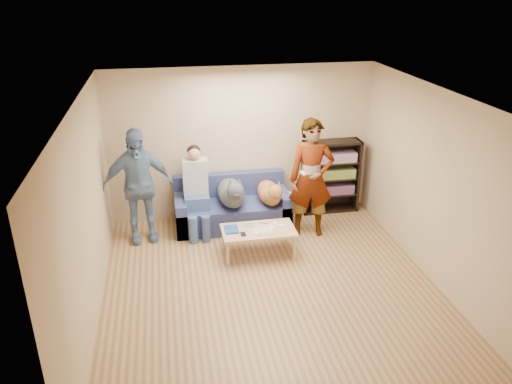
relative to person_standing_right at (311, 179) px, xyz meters
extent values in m
plane|color=#8D603B|center=(-0.95, -1.54, -0.96)|extent=(5.00, 5.00, 0.00)
plane|color=white|center=(-0.95, -1.54, 1.64)|extent=(5.00, 5.00, 0.00)
plane|color=tan|center=(-0.95, 0.96, 0.34)|extent=(4.50, 0.00, 4.50)
plane|color=tan|center=(-0.95, -4.04, 0.34)|extent=(4.50, 0.00, 4.50)
plane|color=tan|center=(-3.20, -1.54, 0.34)|extent=(0.00, 5.00, 5.00)
plane|color=tan|center=(1.30, -1.54, 0.34)|extent=(0.00, 5.00, 5.00)
ellipsoid|color=silver|center=(-0.35, 0.41, -0.46)|extent=(0.42, 0.36, 0.15)
imported|color=gray|center=(0.00, 0.00, 0.00)|extent=(0.77, 0.57, 1.93)
imported|color=#6E85B1|center=(-2.69, 0.28, -0.03)|extent=(1.14, 0.61, 1.86)
cube|color=silver|center=(-0.20, -0.20, 0.18)|extent=(0.07, 0.14, 0.03)
cube|color=#1C499B|center=(-1.35, -0.48, -0.53)|extent=(0.20, 0.26, 0.03)
cube|color=silver|center=(-0.90, -0.63, -0.54)|extent=(0.26, 0.20, 0.02)
cube|color=beige|center=(-0.87, -0.61, -0.52)|extent=(0.22, 0.17, 0.01)
cube|color=silver|center=(-1.07, -0.41, -0.52)|extent=(0.11, 0.06, 0.05)
cube|color=white|center=(-0.67, -0.43, -0.53)|extent=(0.04, 0.13, 0.03)
cube|color=white|center=(-0.59, -0.51, -0.53)|extent=(0.09, 0.06, 0.03)
cylinder|color=white|center=(-0.75, -0.55, -0.53)|extent=(0.07, 0.07, 0.02)
cylinder|color=white|center=(-0.75, -0.47, -0.53)|extent=(0.07, 0.07, 0.02)
cylinder|color=orange|center=(-0.97, -0.69, -0.54)|extent=(0.13, 0.06, 0.01)
cylinder|color=black|center=(-0.83, -0.35, -0.54)|extent=(0.13, 0.08, 0.01)
cube|color=black|center=(-1.20, -0.65, -0.54)|extent=(0.07, 0.12, 0.02)
cube|color=#515B93|center=(-1.20, 0.51, -0.75)|extent=(1.90, 0.85, 0.42)
cube|color=#515B93|center=(-1.20, 0.85, -0.34)|extent=(1.90, 0.18, 0.40)
cube|color=#515B93|center=(-2.06, 0.51, -0.67)|extent=(0.18, 0.85, 0.58)
cube|color=#515B93|center=(-0.34, 0.51, -0.67)|extent=(0.18, 0.85, 0.58)
cube|color=#415990|center=(-1.79, 0.43, -0.43)|extent=(0.40, 0.38, 0.22)
cylinder|color=#446995|center=(-1.89, 0.01, -0.75)|extent=(0.14, 0.14, 0.47)
cylinder|color=#435894|center=(-1.69, 0.01, -0.75)|extent=(0.14, 0.14, 0.47)
cube|color=#A9A8AD|center=(-1.79, 0.53, -0.04)|extent=(0.40, 0.24, 0.58)
sphere|color=tan|center=(-1.79, 0.53, 0.36)|extent=(0.21, 0.21, 0.21)
ellipsoid|color=black|center=(-1.79, 0.56, 0.39)|extent=(0.22, 0.22, 0.19)
ellipsoid|color=#53575E|center=(-1.22, 0.48, -0.35)|extent=(0.44, 0.93, 0.39)
sphere|color=#51535C|center=(-1.22, 0.15, -0.26)|extent=(0.33, 0.33, 0.33)
sphere|color=#494D53|center=(-1.22, -0.02, -0.11)|extent=(0.27, 0.27, 0.27)
cube|color=black|center=(-1.22, -0.15, -0.14)|extent=(0.08, 0.13, 0.08)
cone|color=#4F5159|center=(-1.29, 0.00, 0.04)|extent=(0.08, 0.08, 0.13)
cone|color=#50545A|center=(-1.15, 0.00, 0.04)|extent=(0.08, 0.08, 0.13)
cylinder|color=#4B4C55|center=(-1.22, 0.90, -0.39)|extent=(0.05, 0.30, 0.18)
ellipsoid|color=#B17636|center=(-0.59, 0.43, -0.38)|extent=(0.38, 0.79, 0.33)
sphere|color=#AE7E35|center=(-0.59, 0.13, -0.30)|extent=(0.28, 0.28, 0.28)
sphere|color=#BF7A3A|center=(-0.59, -0.03, -0.17)|extent=(0.23, 0.23, 0.23)
cube|color=#53301C|center=(-0.59, -0.15, -0.20)|extent=(0.07, 0.11, 0.07)
cone|color=#C6613C|center=(-0.65, -0.01, -0.05)|extent=(0.07, 0.07, 0.11)
cone|color=#A56D32|center=(-0.53, -0.01, -0.05)|extent=(0.07, 0.07, 0.11)
cylinder|color=#AE5A35|center=(-0.59, 0.82, -0.41)|extent=(0.04, 0.26, 0.15)
cube|color=#D8A985|center=(-0.95, -0.53, -0.56)|extent=(1.10, 0.60, 0.04)
cylinder|color=tan|center=(-1.45, -0.78, -0.77)|extent=(0.05, 0.05, 0.38)
cylinder|color=tan|center=(-0.45, -0.78, -0.77)|extent=(0.05, 0.05, 0.38)
cylinder|color=tan|center=(-1.45, -0.28, -0.77)|extent=(0.05, 0.05, 0.38)
cylinder|color=tan|center=(-0.45, -0.28, -0.77)|extent=(0.05, 0.05, 0.38)
cube|color=black|center=(0.12, 0.78, -0.31)|extent=(0.04, 0.34, 1.30)
cube|color=black|center=(1.08, 0.78, -0.31)|extent=(0.04, 0.34, 1.30)
cube|color=black|center=(0.60, 0.78, 0.32)|extent=(1.00, 0.34, 0.04)
cube|color=black|center=(0.60, 0.78, -0.94)|extent=(1.00, 0.34, 0.04)
cube|color=black|center=(0.60, 0.94, -0.31)|extent=(1.00, 0.02, 1.30)
cube|color=black|center=(0.60, 0.78, -0.64)|extent=(0.94, 0.32, 0.03)
cube|color=black|center=(0.60, 0.78, -0.34)|extent=(0.94, 0.32, 0.02)
cube|color=black|center=(0.60, 0.78, -0.04)|extent=(0.94, 0.32, 0.02)
cube|color=#B23333|center=(0.60, 0.76, -0.55)|extent=(0.84, 0.24, 0.17)
cube|color=gold|center=(0.60, 0.76, -0.25)|extent=(0.84, 0.24, 0.17)
cube|color=#994C99|center=(0.60, 0.76, 0.05)|extent=(0.84, 0.24, 0.17)
camera|label=1|loc=(-2.21, -7.03, 2.93)|focal=35.00mm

